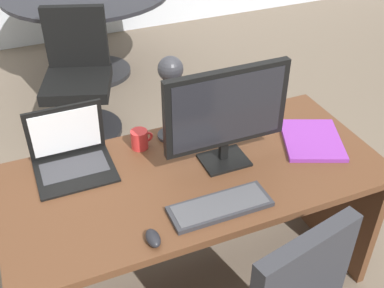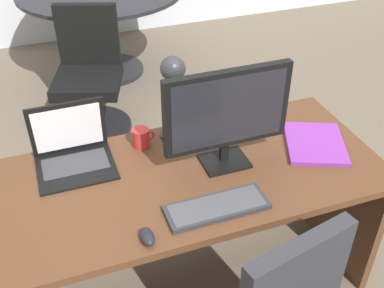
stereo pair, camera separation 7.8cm
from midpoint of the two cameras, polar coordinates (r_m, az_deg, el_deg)
The scene contains 11 objects.
ground at distance 3.60m, azimuth -7.32°, elevation 1.81°, with size 12.00×12.00×0.00m, color #6B5B4C.
desk at distance 2.18m, azimuth 0.92°, elevation -7.05°, with size 1.62×0.75×0.74m.
monitor at distance 1.91m, azimuth 5.45°, elevation 3.82°, with size 0.54×0.16×0.44m.
laptop at distance 2.08m, azimuth -13.39°, elevation -0.09°, with size 0.33×0.28×0.27m.
keyboard at distance 1.83m, azimuth 4.17°, elevation -7.69°, with size 0.40×0.14×0.02m.
mouse at distance 1.71m, azimuth -4.13°, elevation -11.16°, with size 0.05×0.09×0.04m.
desk_lamp at distance 2.03m, azimuth -1.24°, elevation 7.77°, with size 0.12×0.14×0.42m.
book at distance 2.23m, azimuth 15.67°, elevation 0.06°, with size 0.36×0.39×0.02m.
coffee_mug at distance 2.13m, azimuth -5.08°, elevation 0.75°, with size 0.10×0.08×0.09m.
meeting_table at distance 4.22m, azimuth -10.26°, elevation 15.71°, with size 1.38×1.38×0.77m.
meeting_chair_near at distance 3.50m, azimuth -11.67°, elevation 7.19°, with size 0.58×0.60×0.89m.
Camera 2 is at (-0.54, -1.45, 2.00)m, focal length 43.97 mm.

